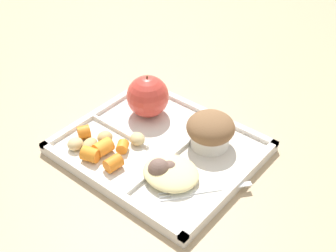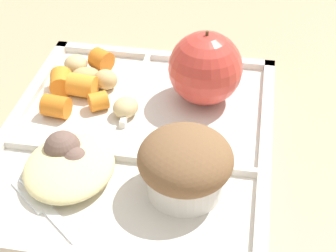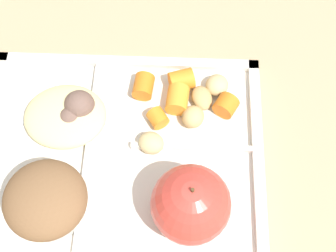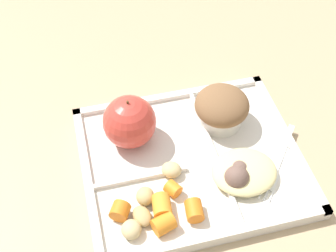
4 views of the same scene
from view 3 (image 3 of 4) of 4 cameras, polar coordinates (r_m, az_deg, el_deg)
name	(u,v)px [view 3 (image 3 of 4)]	position (r m, az deg, el deg)	size (l,w,h in m)	color
ground	(120,165)	(0.60, -5.76, -4.70)	(6.00, 6.00, 0.00)	tan
lunch_tray	(120,163)	(0.59, -5.82, -4.39)	(0.35, 0.30, 0.02)	silver
green_apple	(191,204)	(0.52, 2.74, -9.37)	(0.09, 0.09, 0.09)	#C63D33
bran_muffin	(47,202)	(0.54, -14.34, -8.77)	(0.09, 0.09, 0.07)	silver
carrot_slice_tilted	(181,80)	(0.62, 1.63, 5.52)	(0.03, 0.03, 0.03)	orange
carrot_slice_small	(158,118)	(0.59, -1.23, 0.95)	(0.02, 0.02, 0.02)	orange
carrot_slice_diagonal	(226,106)	(0.60, 6.95, 2.45)	(0.03, 0.03, 0.02)	orange
carrot_slice_edge	(177,99)	(0.60, 1.14, 3.24)	(0.03, 0.03, 0.03)	orange
carrot_slice_back	(143,86)	(0.62, -2.96, 4.79)	(0.03, 0.03, 0.03)	orange
potato_chunk_corner	(193,117)	(0.59, 3.02, 1.11)	(0.03, 0.03, 0.02)	tan
potato_chunk_wedge	(202,98)	(0.61, 4.08, 3.38)	(0.03, 0.04, 0.02)	tan
potato_chunk_golden	(151,143)	(0.58, -2.02, -2.05)	(0.03, 0.03, 0.02)	tan
potato_chunk_large	(217,85)	(0.62, 5.91, 4.92)	(0.03, 0.03, 0.02)	tan
egg_noodle_pile	(65,116)	(0.61, -12.23, 1.16)	(0.10, 0.09, 0.03)	beige
meatball_center	(80,105)	(0.60, -10.57, 2.44)	(0.04, 0.04, 0.04)	brown
meatball_back	(70,118)	(0.60, -11.65, 0.92)	(0.03, 0.03, 0.03)	brown
plastic_fork	(19,124)	(0.63, -17.46, 0.29)	(0.11, 0.14, 0.00)	white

